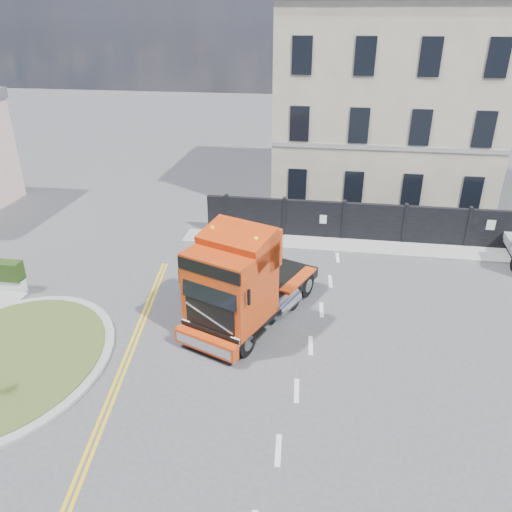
# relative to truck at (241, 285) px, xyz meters

# --- Properties ---
(ground) EXTENTS (120.00, 120.00, 0.00)m
(ground) POSITION_rel_truck_xyz_m (-0.33, -0.44, -1.73)
(ground) COLOR #424244
(ground) RESTS_ON ground
(traffic_island) EXTENTS (6.80, 6.80, 0.17)m
(traffic_island) POSITION_rel_truck_xyz_m (-7.33, -3.44, -1.65)
(traffic_island) COLOR gray
(traffic_island) RESTS_ON ground
(hoarding_fence) EXTENTS (18.80, 0.25, 2.00)m
(hoarding_fence) POSITION_rel_truck_xyz_m (6.22, 8.56, -0.73)
(hoarding_fence) COLOR black
(hoarding_fence) RESTS_ON ground
(georgian_building) EXTENTS (12.30, 10.30, 12.80)m
(georgian_building) POSITION_rel_truck_xyz_m (5.67, 16.06, 4.04)
(georgian_building) COLOR beige
(georgian_building) RESTS_ON ground
(pavement_far) EXTENTS (20.00, 1.60, 0.12)m
(pavement_far) POSITION_rel_truck_xyz_m (5.67, 7.66, -1.67)
(pavement_far) COLOR gray
(pavement_far) RESTS_ON ground
(truck) EXTENTS (4.65, 6.87, 3.86)m
(truck) POSITION_rel_truck_xyz_m (0.00, 0.00, 0.00)
(truck) COLOR black
(truck) RESTS_ON ground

